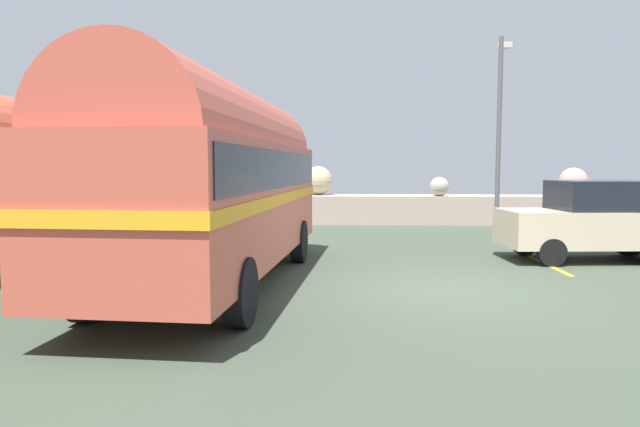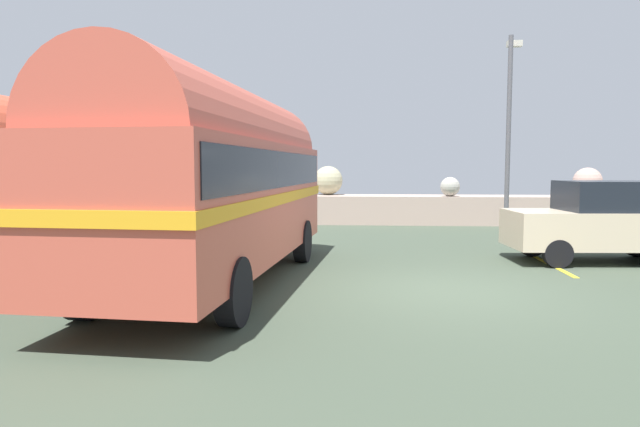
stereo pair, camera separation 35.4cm
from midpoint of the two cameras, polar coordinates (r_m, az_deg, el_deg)
name	(u,v)px [view 1 (the left image)]	position (r m, az deg, el deg)	size (l,w,h in m)	color
ground	(444,290)	(10.09, 11.66, -7.79)	(32.00, 26.00, 0.02)	#3B4638
breakwater	(386,207)	(21.63, 6.34, 0.70)	(31.36, 2.01, 2.34)	tan
vintage_coach	(217,175)	(10.28, -11.55, 3.92)	(3.08, 8.75, 3.70)	black
parked_car_nearest	(595,220)	(14.24, 25.94, -0.59)	(4.19, 1.94, 1.86)	black
lamp_post	(499,126)	(17.83, 17.51, 8.64)	(0.58, 0.91, 6.09)	#5B5B60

